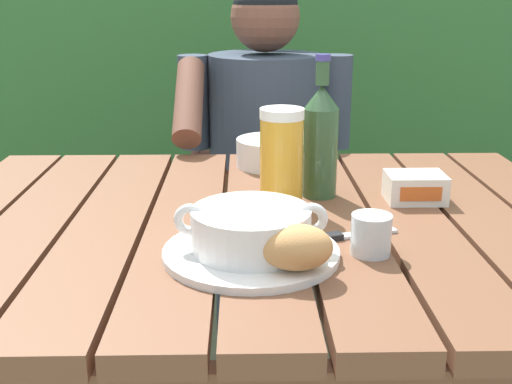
# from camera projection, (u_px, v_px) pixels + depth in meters

# --- Properties ---
(dining_table) EXTENTS (1.20, 0.90, 0.77)m
(dining_table) POSITION_uv_depth(u_px,v_px,m) (260.00, 268.00, 1.16)
(dining_table) COLOR brown
(dining_table) RESTS_ON ground_plane
(chair_near_diner) EXTENTS (0.47, 0.41, 0.92)m
(chair_near_diner) POSITION_uv_depth(u_px,v_px,m) (263.00, 210.00, 2.06)
(chair_near_diner) COLOR brown
(chair_near_diner) RESTS_ON ground_plane
(person_eating) EXTENTS (0.48, 0.47, 1.19)m
(person_eating) POSITION_uv_depth(u_px,v_px,m) (264.00, 155.00, 1.80)
(person_eating) COLOR #343F4E
(person_eating) RESTS_ON ground_plane
(serving_plate) EXTENTS (0.27, 0.27, 0.01)m
(serving_plate) POSITION_uv_depth(u_px,v_px,m) (251.00, 252.00, 0.96)
(serving_plate) COLOR white
(serving_plate) RESTS_ON dining_table
(soup_bowl) EXTENTS (0.23, 0.18, 0.07)m
(soup_bowl) POSITION_uv_depth(u_px,v_px,m) (251.00, 228.00, 0.95)
(soup_bowl) COLOR white
(soup_bowl) RESTS_ON serving_plate
(bread_roll) EXTENTS (0.10, 0.08, 0.06)m
(bread_roll) POSITION_uv_depth(u_px,v_px,m) (296.00, 247.00, 0.88)
(bread_roll) COLOR tan
(bread_roll) RESTS_ON serving_plate
(beer_glass) EXTENTS (0.08, 0.08, 0.18)m
(beer_glass) POSITION_uv_depth(u_px,v_px,m) (281.00, 158.00, 1.16)
(beer_glass) COLOR gold
(beer_glass) RESTS_ON dining_table
(beer_bottle) EXTENTS (0.07, 0.07, 0.27)m
(beer_bottle) POSITION_uv_depth(u_px,v_px,m) (320.00, 139.00, 1.21)
(beer_bottle) COLOR #325230
(beer_bottle) RESTS_ON dining_table
(water_glass_small) EXTENTS (0.06, 0.06, 0.06)m
(water_glass_small) POSITION_uv_depth(u_px,v_px,m) (371.00, 234.00, 0.96)
(water_glass_small) COLOR silver
(water_glass_small) RESTS_ON dining_table
(butter_tub) EXTENTS (0.11, 0.08, 0.05)m
(butter_tub) POSITION_uv_depth(u_px,v_px,m) (415.00, 187.00, 1.21)
(butter_tub) COLOR white
(butter_tub) RESTS_ON dining_table
(table_knife) EXTENTS (0.17, 0.07, 0.01)m
(table_knife) POSITION_uv_depth(u_px,v_px,m) (340.00, 236.00, 1.03)
(table_knife) COLOR silver
(table_knife) RESTS_ON dining_table
(diner_bowl) EXTENTS (0.16, 0.16, 0.06)m
(diner_bowl) POSITION_uv_depth(u_px,v_px,m) (271.00, 152.00, 1.45)
(diner_bowl) COLOR white
(diner_bowl) RESTS_ON dining_table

